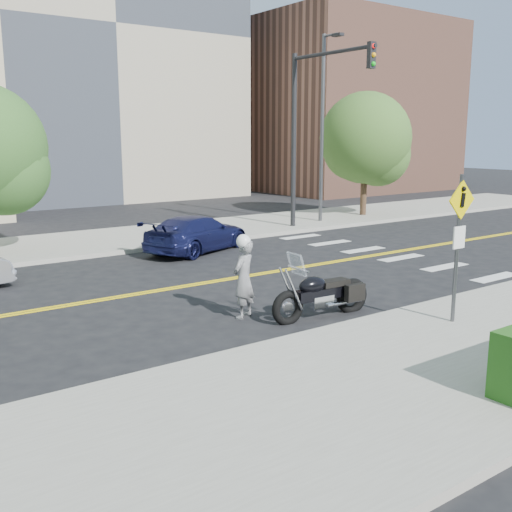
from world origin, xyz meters
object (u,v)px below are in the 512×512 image
at_px(motorcyclist, 244,276).
at_px(motorcycle, 322,284).
at_px(pedestrian_sign, 459,234).
at_px(parked_car_blue, 197,233).

distance_m(motorcyclist, motorcycle, 1.71).
relative_size(pedestrian_sign, motorcycle, 1.22).
height_order(motorcyclist, motorcycle, motorcyclist).
distance_m(motorcycle, parked_car_blue, 8.34).
distance_m(pedestrian_sign, motorcyclist, 4.50).
xyz_separation_m(pedestrian_sign, motorcyclist, (-3.05, 3.14, -1.05)).
height_order(pedestrian_sign, motorcyclist, pedestrian_sign).
distance_m(pedestrian_sign, parked_car_blue, 10.43).
relative_size(motorcyclist, parked_car_blue, 0.42).
bearing_deg(motorcycle, parked_car_blue, 82.07).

